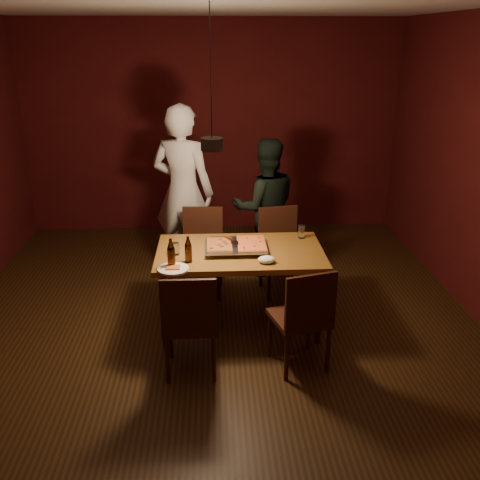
{
  "coord_description": "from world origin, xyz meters",
  "views": [
    {
      "loc": [
        0.0,
        -4.26,
        2.55
      ],
      "look_at": [
        0.23,
        0.2,
        0.85
      ],
      "focal_mm": 40.0,
      "sensor_mm": 36.0,
      "label": 1
    }
  ],
  "objects_px": {
    "dining_table": "(240,258)",
    "pendant_lamp": "(212,143)",
    "beer_bottle_a": "(171,253)",
    "beer_bottle_b": "(188,249)",
    "diner_white": "(183,192)",
    "chair_far_left": "(202,243)",
    "chair_near_left": "(190,316)",
    "pizza_tray": "(236,247)",
    "chair_far_right": "(280,242)",
    "plate_slice": "(173,269)",
    "chair_near_right": "(304,311)",
    "diner_dark": "(265,208)"
  },
  "relations": [
    {
      "from": "beer_bottle_a",
      "to": "diner_white",
      "type": "distance_m",
      "value": 1.58
    },
    {
      "from": "plate_slice",
      "to": "pendant_lamp",
      "type": "bearing_deg",
      "value": 30.56
    },
    {
      "from": "chair_far_left",
      "to": "chair_near_left",
      "type": "bearing_deg",
      "value": 90.77
    },
    {
      "from": "dining_table",
      "to": "beer_bottle_b",
      "type": "bearing_deg",
      "value": -151.74
    },
    {
      "from": "chair_far_right",
      "to": "beer_bottle_a",
      "type": "bearing_deg",
      "value": 36.88
    },
    {
      "from": "chair_near_right",
      "to": "pendant_lamp",
      "type": "distance_m",
      "value": 1.52
    },
    {
      "from": "diner_white",
      "to": "pendant_lamp",
      "type": "distance_m",
      "value": 1.68
    },
    {
      "from": "pizza_tray",
      "to": "chair_far_right",
      "type": "bearing_deg",
      "value": 55.08
    },
    {
      "from": "beer_bottle_a",
      "to": "beer_bottle_b",
      "type": "relative_size",
      "value": 1.07
    },
    {
      "from": "chair_near_left",
      "to": "plate_slice",
      "type": "xyz_separation_m",
      "value": [
        -0.14,
        0.4,
        0.22
      ]
    },
    {
      "from": "chair_far_left",
      "to": "beer_bottle_b",
      "type": "relative_size",
      "value": 2.08
    },
    {
      "from": "dining_table",
      "to": "chair_near_left",
      "type": "bearing_deg",
      "value": -118.24
    },
    {
      "from": "chair_far_left",
      "to": "pendant_lamp",
      "type": "relative_size",
      "value": 0.44
    },
    {
      "from": "chair_far_right",
      "to": "diner_white",
      "type": "distance_m",
      "value": 1.21
    },
    {
      "from": "chair_far_right",
      "to": "diner_dark",
      "type": "distance_m",
      "value": 0.53
    },
    {
      "from": "chair_far_left",
      "to": "chair_near_right",
      "type": "relative_size",
      "value": 0.94
    },
    {
      "from": "beer_bottle_b",
      "to": "diner_white",
      "type": "bearing_deg",
      "value": 94.24
    },
    {
      "from": "chair_near_right",
      "to": "diner_dark",
      "type": "xyz_separation_m",
      "value": [
        -0.12,
        1.98,
        0.24
      ]
    },
    {
      "from": "beer_bottle_a",
      "to": "pendant_lamp",
      "type": "height_order",
      "value": "pendant_lamp"
    },
    {
      "from": "chair_near_right",
      "to": "beer_bottle_a",
      "type": "xyz_separation_m",
      "value": [
        -1.05,
        0.43,
        0.34
      ]
    },
    {
      "from": "diner_white",
      "to": "pizza_tray",
      "type": "bearing_deg",
      "value": 134.27
    },
    {
      "from": "dining_table",
      "to": "pizza_tray",
      "type": "distance_m",
      "value": 0.11
    },
    {
      "from": "pizza_tray",
      "to": "dining_table",
      "type": "bearing_deg",
      "value": -23.81
    },
    {
      "from": "diner_dark",
      "to": "pendant_lamp",
      "type": "relative_size",
      "value": 1.41
    },
    {
      "from": "chair_near_right",
      "to": "chair_near_left",
      "type": "bearing_deg",
      "value": 166.32
    },
    {
      "from": "dining_table",
      "to": "plate_slice",
      "type": "height_order",
      "value": "plate_slice"
    },
    {
      "from": "diner_white",
      "to": "diner_dark",
      "type": "bearing_deg",
      "value": -161.22
    },
    {
      "from": "chair_near_left",
      "to": "pendant_lamp",
      "type": "height_order",
      "value": "pendant_lamp"
    },
    {
      "from": "beer_bottle_b",
      "to": "chair_near_left",
      "type": "bearing_deg",
      "value": -87.93
    },
    {
      "from": "dining_table",
      "to": "pendant_lamp",
      "type": "bearing_deg",
      "value": -139.52
    },
    {
      "from": "pizza_tray",
      "to": "plate_slice",
      "type": "xyz_separation_m",
      "value": [
        -0.54,
        -0.42,
        -0.01
      ]
    },
    {
      "from": "plate_slice",
      "to": "diner_white",
      "type": "distance_m",
      "value": 1.65
    },
    {
      "from": "dining_table",
      "to": "plate_slice",
      "type": "xyz_separation_m",
      "value": [
        -0.57,
        -0.4,
        0.08
      ]
    },
    {
      "from": "beer_bottle_b",
      "to": "chair_far_left",
      "type": "bearing_deg",
      "value": 84.44
    },
    {
      "from": "chair_far_left",
      "to": "diner_dark",
      "type": "xyz_separation_m",
      "value": [
        0.7,
        0.44,
        0.24
      ]
    },
    {
      "from": "dining_table",
      "to": "diner_white",
      "type": "height_order",
      "value": "diner_white"
    },
    {
      "from": "plate_slice",
      "to": "pendant_lamp",
      "type": "xyz_separation_m",
      "value": [
        0.34,
        0.2,
        1.0
      ]
    },
    {
      "from": "pizza_tray",
      "to": "beer_bottle_b",
      "type": "relative_size",
      "value": 2.36
    },
    {
      "from": "diner_dark",
      "to": "pizza_tray",
      "type": "bearing_deg",
      "value": 65.98
    },
    {
      "from": "beer_bottle_a",
      "to": "beer_bottle_b",
      "type": "height_order",
      "value": "beer_bottle_a"
    },
    {
      "from": "chair_far_right",
      "to": "beer_bottle_b",
      "type": "bearing_deg",
      "value": 38.22
    },
    {
      "from": "diner_white",
      "to": "diner_dark",
      "type": "xyz_separation_m",
      "value": [
        0.91,
        -0.04,
        -0.18
      ]
    },
    {
      "from": "chair_far_left",
      "to": "diner_white",
      "type": "bearing_deg",
      "value": -62.62
    },
    {
      "from": "plate_slice",
      "to": "diner_white",
      "type": "relative_size",
      "value": 0.14
    },
    {
      "from": "beer_bottle_a",
      "to": "diner_white",
      "type": "xyz_separation_m",
      "value": [
        0.03,
        1.58,
        0.08
      ]
    },
    {
      "from": "plate_slice",
      "to": "pendant_lamp",
      "type": "distance_m",
      "value": 1.08
    },
    {
      "from": "chair_far_left",
      "to": "chair_near_left",
      "type": "height_order",
      "value": "same"
    },
    {
      "from": "pizza_tray",
      "to": "beer_bottle_b",
      "type": "distance_m",
      "value": 0.5
    },
    {
      "from": "beer_bottle_b",
      "to": "diner_white",
      "type": "distance_m",
      "value": 1.49
    },
    {
      "from": "chair_far_right",
      "to": "pizza_tray",
      "type": "relative_size",
      "value": 0.88
    }
  ]
}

